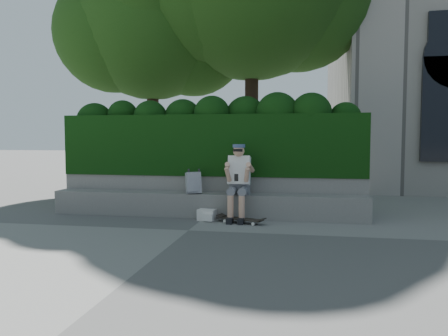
% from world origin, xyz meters
% --- Properties ---
extents(ground, '(80.00, 80.00, 0.00)m').
position_xyz_m(ground, '(0.00, 0.00, 0.00)').
color(ground, slate).
rests_on(ground, ground).
extents(bench_ledge, '(6.00, 0.45, 0.45)m').
position_xyz_m(bench_ledge, '(0.00, 1.25, 0.23)').
color(bench_ledge, gray).
rests_on(bench_ledge, ground).
extents(planter_wall, '(6.00, 0.50, 0.75)m').
position_xyz_m(planter_wall, '(0.00, 1.73, 0.38)').
color(planter_wall, gray).
rests_on(planter_wall, ground).
extents(hedge, '(6.00, 1.00, 1.20)m').
position_xyz_m(hedge, '(0.00, 1.95, 1.35)').
color(hedge, black).
rests_on(hedge, planter_wall).
extents(tree_right, '(4.43, 4.43, 7.01)m').
position_xyz_m(tree_right, '(-2.46, 5.26, 4.79)').
color(tree_right, black).
rests_on(tree_right, ground).
extents(person, '(0.40, 0.76, 1.38)m').
position_xyz_m(person, '(0.66, 1.07, 0.75)').
color(person, slate).
rests_on(person, ground).
extents(skateboard, '(0.82, 0.45, 0.08)m').
position_xyz_m(skateboard, '(0.75, 0.75, 0.07)').
color(skateboard, black).
rests_on(skateboard, ground).
extents(backpack_plaid, '(0.31, 0.26, 0.40)m').
position_xyz_m(backpack_plaid, '(-0.21, 1.15, 0.65)').
color(backpack_plaid, '#B6B7BB').
rests_on(backpack_plaid, bench_ledge).
extents(backpack_ground, '(0.33, 0.25, 0.20)m').
position_xyz_m(backpack_ground, '(0.10, 0.89, 0.10)').
color(backpack_ground, white).
rests_on(backpack_ground, ground).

